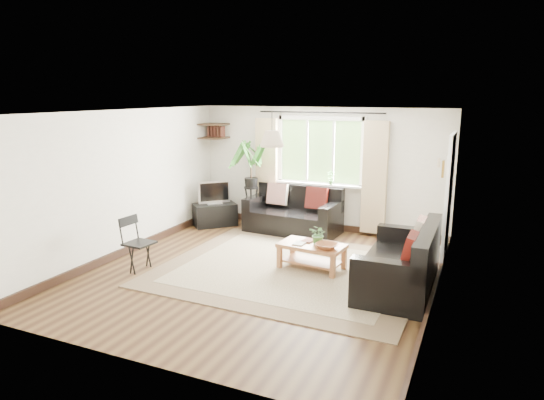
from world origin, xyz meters
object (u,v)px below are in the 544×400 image
at_px(palm_stand, 251,184).
at_px(sofa_right, 399,259).
at_px(sofa_back, 293,211).
at_px(tv_stand, 215,215).
at_px(coffee_table, 312,257).
at_px(folding_chair, 139,244).

bearing_deg(palm_stand, sofa_right, -32.72).
relative_size(sofa_back, palm_stand, 1.02).
distance_m(sofa_right, tv_stand, 4.41).
xyz_separation_m(sofa_right, palm_stand, (-3.30, 2.12, 0.44)).
xyz_separation_m(sofa_back, tv_stand, (-1.64, -0.17, -0.19)).
xyz_separation_m(tv_stand, palm_stand, (0.70, 0.28, 0.65)).
bearing_deg(coffee_table, sofa_back, 119.76).
relative_size(sofa_back, sofa_right, 0.97).
distance_m(coffee_table, tv_stand, 3.10).
bearing_deg(tv_stand, folding_chair, -129.56).
xyz_separation_m(coffee_table, folding_chair, (-2.38, -1.11, 0.21)).
relative_size(sofa_back, tv_stand, 2.12).
distance_m(sofa_right, folding_chair, 3.82).
bearing_deg(folding_chair, sofa_right, -72.89).
height_order(sofa_right, coffee_table, sofa_right).
relative_size(sofa_right, palm_stand, 1.05).
relative_size(sofa_right, coffee_table, 1.86).
bearing_deg(sofa_back, palm_stand, 177.33).
distance_m(tv_stand, folding_chair, 2.73).
height_order(sofa_back, palm_stand, palm_stand).
bearing_deg(folding_chair, coffee_table, -60.98).
bearing_deg(folding_chair, sofa_back, -21.33).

